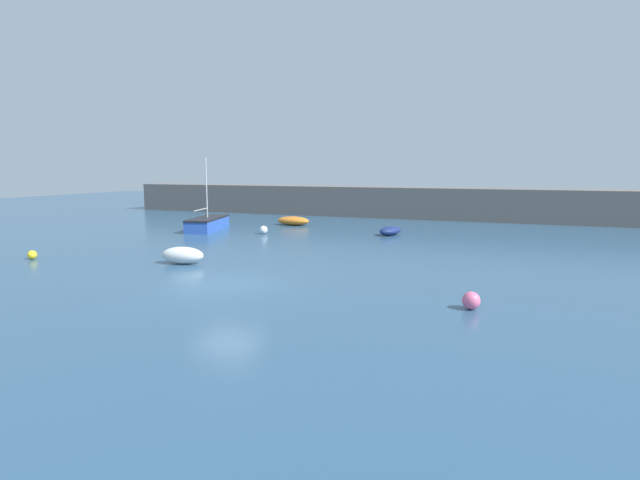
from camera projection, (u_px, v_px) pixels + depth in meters
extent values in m
cube|color=#2D5170|center=(228.00, 287.00, 19.48)|extent=(120.00, 120.00, 0.20)
cube|color=#66605B|center=(393.00, 202.00, 45.46)|extent=(53.76, 3.28, 2.75)
cube|color=#2D56B7|center=(208.00, 224.00, 36.26)|extent=(2.86, 5.20, 0.80)
cube|color=black|center=(207.00, 218.00, 36.19)|extent=(2.92, 5.30, 0.12)
cylinder|color=silver|center=(207.00, 189.00, 35.88)|extent=(0.08, 0.08, 4.41)
cylinder|color=silver|center=(201.00, 210.00, 34.83)|extent=(0.70, 2.49, 0.07)
ellipsoid|color=orange|center=(293.00, 221.00, 39.32)|extent=(2.70, 1.40, 0.69)
ellipsoid|color=navy|center=(390.00, 231.00, 33.54)|extent=(1.65, 2.38, 0.59)
ellipsoid|color=white|center=(183.00, 255.00, 23.55)|extent=(2.20, 1.32, 0.81)
sphere|color=yellow|center=(32.00, 255.00, 24.72)|extent=(0.44, 0.44, 0.44)
sphere|color=#EA668C|center=(471.00, 301.00, 15.96)|extent=(0.58, 0.58, 0.58)
sphere|color=white|center=(263.00, 230.00, 34.09)|extent=(0.56, 0.56, 0.56)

